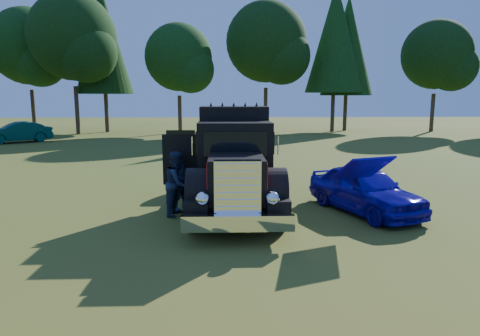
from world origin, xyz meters
name	(u,v)px	position (x,y,z in m)	size (l,w,h in m)	color
ground	(218,228)	(0.00, 0.00, 0.00)	(120.00, 120.00, 0.00)	#314E17
treeline	(188,44)	(-2.93, 27.67, 7.80)	(72.10, 24.04, 13.84)	#2D2116
diamond_t_truck	(234,166)	(0.46, 1.89, 1.28)	(3.38, 7.16, 3.00)	black
hotrod_coupe	(365,189)	(4.19, 1.34, 0.67)	(2.89, 4.36, 1.89)	#073B9A
spectator_near	(181,182)	(-1.11, 1.84, 0.83)	(0.61, 0.40, 1.67)	#1A233E
spectator_far	(177,183)	(-1.14, 1.24, 0.91)	(0.88, 0.69, 1.82)	#1C2441
distant_teal_car	(18,132)	(-14.91, 21.07, 0.75)	(1.59, 4.56, 1.50)	#0B4544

